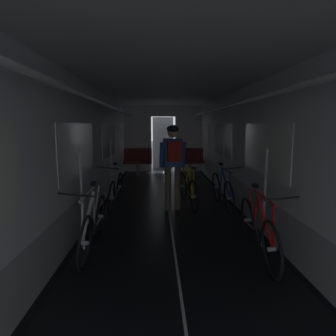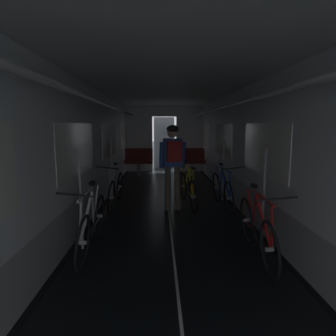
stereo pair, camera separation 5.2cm
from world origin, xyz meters
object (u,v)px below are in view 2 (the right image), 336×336
bench_seat_far_left (139,159)px  bench_seat_far_right (191,159)px  bicycle_blue (222,190)px  person_cyclist_aisle (173,158)px  bicycle_white (92,224)px  bicycle_red (257,229)px  bicycle_yellow_in_aisle (188,189)px  bicycle_silver (115,189)px

bench_seat_far_left → bench_seat_far_right: size_ratio=1.00×
bench_seat_far_right → bicycle_blue: (0.23, -3.99, -0.19)m
person_cyclist_aisle → bicycle_white: bearing=-122.2°
bench_seat_far_right → person_cyclist_aisle: 4.24m
person_cyclist_aisle → bench_seat_far_left: bearing=103.4°
bench_seat_far_left → bicycle_white: bench_seat_far_left is taller
bench_seat_far_right → bicycle_blue: bench_seat_far_right is taller
person_cyclist_aisle → bicycle_blue: bearing=7.6°
bicycle_blue → bicycle_red: size_ratio=1.00×
bicycle_yellow_in_aisle → bench_seat_far_left: bearing=108.9°
bicycle_white → bicycle_silver: size_ratio=1.00×
bench_seat_far_left → bicycle_red: size_ratio=0.58×
bench_seat_far_left → bicycle_red: (1.98, -6.30, -0.19)m
bench_seat_far_right → person_cyclist_aisle: size_ratio=0.57×
bicycle_red → bench_seat_far_right: bearing=91.7°
bench_seat_far_left → person_cyclist_aisle: bearing=-76.6°
bench_seat_far_left → bench_seat_far_right: 1.80m
bench_seat_far_right → bicycle_white: bearing=-108.5°
bench_seat_far_left → bicycle_blue: bench_seat_far_left is taller
bench_seat_far_right → bicycle_yellow_in_aisle: bearing=-97.0°
bench_seat_far_right → bicycle_silver: 4.35m
bicycle_silver → bench_seat_far_right: bearing=62.3°
bench_seat_far_left → bench_seat_far_right: same height
bench_seat_far_right → bicycle_yellow_in_aisle: bench_seat_far_right is taller
bicycle_white → bicycle_yellow_in_aisle: bicycle_white is taller
bench_seat_far_right → person_cyclist_aisle: (-0.82, -4.13, 0.50)m
bicycle_blue → bicycle_yellow_in_aisle: bicycle_blue is taller
bicycle_blue → person_cyclist_aisle: person_cyclist_aisle is taller
person_cyclist_aisle → bicycle_yellow_in_aisle: size_ratio=1.03×
bicycle_silver → person_cyclist_aisle: (1.20, -0.28, 0.69)m
bicycle_blue → bicycle_red: 2.30m
bicycle_yellow_in_aisle → bicycle_blue: bearing=-10.1°
bicycle_blue → bicycle_white: size_ratio=1.00×
bench_seat_far_left → person_cyclist_aisle: size_ratio=0.57×
bicycle_red → bicycle_yellow_in_aisle: bearing=105.2°
bicycle_blue → bicycle_white: 3.04m
bicycle_blue → person_cyclist_aisle: bearing=-172.4°
bench_seat_far_left → bicycle_silver: (-0.22, -3.85, -0.19)m
bench_seat_far_right → bicycle_yellow_in_aisle: size_ratio=0.58×
bench_seat_far_left → bicycle_blue: (2.03, -3.99, -0.19)m
bicycle_silver → bicycle_yellow_in_aisle: bicycle_silver is taller
bicycle_blue → person_cyclist_aisle: (-1.05, -0.14, 0.69)m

